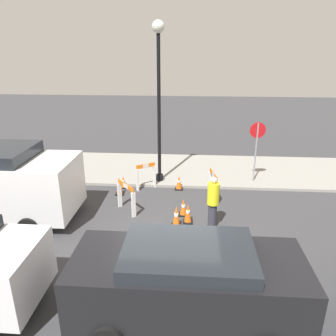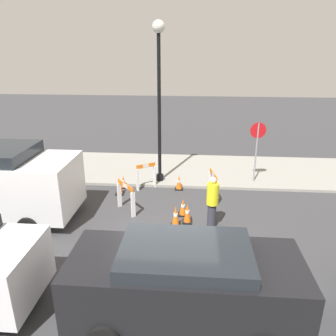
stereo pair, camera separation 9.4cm
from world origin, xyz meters
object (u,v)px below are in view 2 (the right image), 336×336
object	(u,v)px
person_worker	(212,201)
parked_car_1	(185,280)
stop_sign	(257,143)
streetlamp_post	(159,84)

from	to	relation	value
person_worker	parked_car_1	distance (m)	3.66
parked_car_1	stop_sign	bearing A→B (deg)	70.71
stop_sign	parked_car_1	xyz separation A→B (m)	(-2.49, -7.12, -0.73)
streetlamp_post	person_worker	distance (m)	4.85
streetlamp_post	person_worker	world-z (taller)	streetlamp_post
stop_sign	person_worker	bearing A→B (deg)	57.56
parked_car_1	person_worker	bearing A→B (deg)	79.24
streetlamp_post	stop_sign	world-z (taller)	streetlamp_post
streetlamp_post	parked_car_1	size ratio (longest dim) A/B	1.34
stop_sign	person_worker	size ratio (longest dim) A/B	1.45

